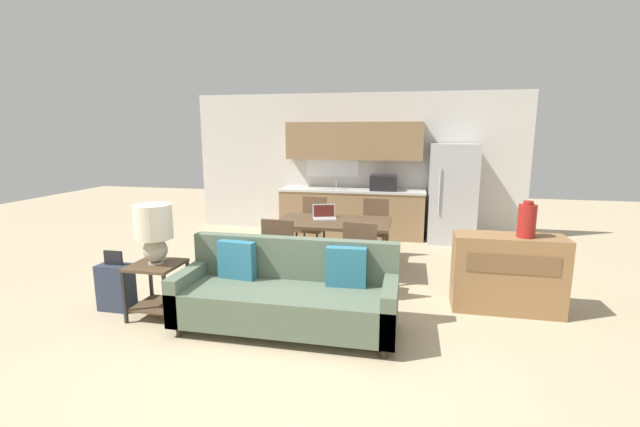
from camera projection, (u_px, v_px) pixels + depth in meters
ground_plane at (291, 338)px, 4.14m from camera, size 20.00×20.00×0.00m
wall_back at (354, 164)px, 8.34m from camera, size 6.40×0.07×2.70m
kitchen_counter at (353, 192)px, 8.14m from camera, size 2.74×0.65×2.15m
refrigerator at (452, 193)px, 7.66m from camera, size 0.81×0.76×1.76m
dining_table at (333, 225)px, 5.91m from camera, size 1.56×0.94×0.76m
couch at (288, 295)px, 4.32m from camera, size 2.19×0.80×0.88m
side_table at (157, 281)px, 4.58m from camera, size 0.51×0.51×0.59m
table_lamp at (154, 229)px, 4.48m from camera, size 0.39×0.39×0.64m
credenza at (507, 273)px, 4.73m from camera, size 1.16×0.45×0.86m
vase at (527, 220)px, 4.54m from camera, size 0.19×0.19×0.39m
dining_chair_near_right at (362, 255)px, 5.07m from camera, size 0.47×0.47×0.95m
dining_chair_far_right at (374, 227)px, 6.61m from camera, size 0.45×0.45×0.95m
dining_chair_far_left at (312, 224)px, 6.81m from camera, size 0.47×0.47×0.95m
dining_chair_near_left at (281, 251)px, 5.24m from camera, size 0.44×0.44×0.95m
laptop at (324, 215)px, 6.04m from camera, size 0.38×0.34×0.20m
suitcase at (116, 286)px, 4.78m from camera, size 0.37×0.22×0.68m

